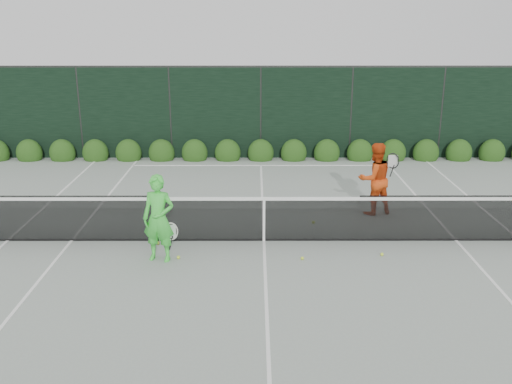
{
  "coord_description": "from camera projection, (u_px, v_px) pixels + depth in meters",
  "views": [
    {
      "loc": [
        -0.19,
        -11.33,
        4.61
      ],
      "look_at": [
        -0.17,
        0.3,
        1.0
      ],
      "focal_mm": 40.0,
      "sensor_mm": 36.0,
      "label": 1
    }
  ],
  "objects": [
    {
      "name": "player_man",
      "position": [
        375.0,
        179.0,
        13.63
      ],
      "size": [
        1.01,
        0.88,
        1.75
      ],
      "rotation": [
        0.0,
        0.0,
        3.44
      ],
      "color": "#D64412",
      "rests_on": "ground"
    },
    {
      "name": "ground",
      "position": [
        264.0,
        241.0,
        12.19
      ],
      "size": [
        80.0,
        80.0,
        0.0
      ],
      "primitive_type": "plane",
      "color": "gray",
      "rests_on": "ground"
    },
    {
      "name": "hedge_row",
      "position": [
        261.0,
        153.0,
        18.95
      ],
      "size": [
        31.66,
        0.65,
        0.94
      ],
      "color": "#19380F",
      "rests_on": "ground"
    },
    {
      "name": "player_woman",
      "position": [
        159.0,
        218.0,
        11.0
      ],
      "size": [
        0.7,
        0.52,
        1.72
      ],
      "rotation": [
        0.0,
        0.0,
        -0.19
      ],
      "color": "#3FD940",
      "rests_on": "ground"
    },
    {
      "name": "tennis_net",
      "position": [
        263.0,
        217.0,
        12.03
      ],
      "size": [
        12.9,
        0.1,
        1.07
      ],
      "color": "#113420",
      "rests_on": "ground"
    },
    {
      "name": "court_lines",
      "position": [
        264.0,
        240.0,
        12.18
      ],
      "size": [
        11.03,
        23.83,
        0.01
      ],
      "color": "white",
      "rests_on": "ground"
    },
    {
      "name": "tennis_balls",
      "position": [
        248.0,
        243.0,
        12.0
      ],
      "size": [
        4.73,
        2.11,
        0.07
      ],
      "color": "#D1EF35",
      "rests_on": "ground"
    },
    {
      "name": "windscreen_fence",
      "position": [
        267.0,
        217.0,
        9.15
      ],
      "size": [
        32.0,
        21.07,
        3.06
      ],
      "color": "black",
      "rests_on": "ground"
    }
  ]
}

